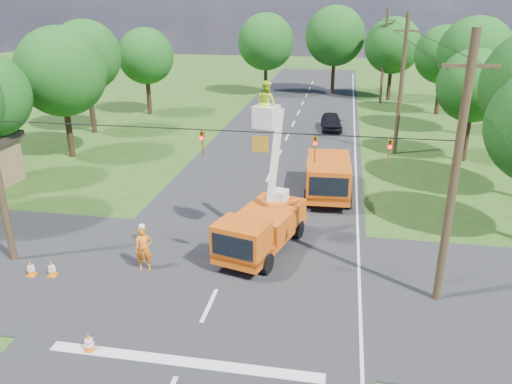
% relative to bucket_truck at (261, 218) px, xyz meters
% --- Properties ---
extents(ground, '(140.00, 140.00, 0.00)m').
position_rel_bucket_truck_xyz_m(ground, '(-1.20, 15.30, -1.66)').
color(ground, '#2C4B16').
rests_on(ground, ground).
extents(road_main, '(12.00, 100.00, 0.06)m').
position_rel_bucket_truck_xyz_m(road_main, '(-1.20, 15.30, -1.66)').
color(road_main, black).
rests_on(road_main, ground).
extents(road_cross, '(56.00, 10.00, 0.07)m').
position_rel_bucket_truck_xyz_m(road_cross, '(-1.20, -2.70, -1.66)').
color(road_cross, black).
rests_on(road_cross, ground).
extents(stop_bar, '(9.00, 0.45, 0.02)m').
position_rel_bucket_truck_xyz_m(stop_bar, '(-1.20, -7.90, -1.66)').
color(stop_bar, silver).
rests_on(stop_bar, ground).
extents(edge_line, '(0.12, 90.00, 0.02)m').
position_rel_bucket_truck_xyz_m(edge_line, '(4.40, 15.30, -1.66)').
color(edge_line, silver).
rests_on(edge_line, ground).
extents(bucket_truck, '(3.63, 6.21, 7.69)m').
position_rel_bucket_truck_xyz_m(bucket_truck, '(0.00, 0.00, 0.00)').
color(bucket_truck, '#CA570E').
rests_on(bucket_truck, ground).
extents(second_truck, '(2.82, 6.56, 2.41)m').
position_rel_bucket_truck_xyz_m(second_truck, '(2.68, 7.53, -0.41)').
color(second_truck, '#CA570E').
rests_on(second_truck, ground).
extents(ground_worker, '(0.85, 0.70, 2.01)m').
position_rel_bucket_truck_xyz_m(ground_worker, '(-4.61, -2.52, -0.66)').
color(ground_worker, orange).
rests_on(ground_worker, ground).
extents(distant_car, '(2.11, 4.46, 1.47)m').
position_rel_bucket_truck_xyz_m(distant_car, '(2.32, 23.80, -0.93)').
color(distant_car, black).
rests_on(distant_car, ground).
extents(traffic_cone_0, '(0.38, 0.38, 0.71)m').
position_rel_bucket_truck_xyz_m(traffic_cone_0, '(-4.39, -7.90, -1.31)').
color(traffic_cone_0, orange).
rests_on(traffic_cone_0, ground).
extents(traffic_cone_2, '(0.38, 0.38, 0.71)m').
position_rel_bucket_truck_xyz_m(traffic_cone_2, '(-0.15, 3.97, -1.31)').
color(traffic_cone_2, orange).
rests_on(traffic_cone_2, ground).
extents(traffic_cone_3, '(0.38, 0.38, 0.71)m').
position_rel_bucket_truck_xyz_m(traffic_cone_3, '(0.57, 4.97, -1.31)').
color(traffic_cone_3, orange).
rests_on(traffic_cone_3, ground).
extents(traffic_cone_4, '(0.38, 0.38, 0.71)m').
position_rel_bucket_truck_xyz_m(traffic_cone_4, '(-8.22, -3.72, -1.31)').
color(traffic_cone_4, orange).
rests_on(traffic_cone_4, ground).
extents(traffic_cone_5, '(0.38, 0.38, 0.71)m').
position_rel_bucket_truck_xyz_m(traffic_cone_5, '(-9.09, -3.84, -1.31)').
color(traffic_cone_5, orange).
rests_on(traffic_cone_5, ground).
extents(traffic_cone_6, '(0.38, 0.38, 0.71)m').
position_rel_bucket_truck_xyz_m(traffic_cone_6, '(1.80, 12.25, -1.31)').
color(traffic_cone_6, orange).
rests_on(traffic_cone_6, ground).
extents(pole_right_near, '(1.80, 0.30, 10.00)m').
position_rel_bucket_truck_xyz_m(pole_right_near, '(7.30, -2.70, 3.44)').
color(pole_right_near, '#4C3823').
rests_on(pole_right_near, ground).
extents(pole_right_mid, '(1.80, 0.30, 10.00)m').
position_rel_bucket_truck_xyz_m(pole_right_mid, '(7.30, 17.30, 3.44)').
color(pole_right_mid, '#4C3823').
rests_on(pole_right_mid, ground).
extents(pole_right_far, '(1.80, 0.30, 10.00)m').
position_rel_bucket_truck_xyz_m(pole_right_far, '(7.30, 37.30, 3.44)').
color(pole_right_far, '#4C3823').
rests_on(pole_right_far, ground).
extents(signal_span, '(18.00, 0.29, 1.07)m').
position_rel_bucket_truck_xyz_m(signal_span, '(1.02, -2.71, 4.21)').
color(signal_span, black).
rests_on(signal_span, ground).
extents(tree_left_d, '(6.20, 6.20, 9.24)m').
position_rel_bucket_truck_xyz_m(tree_left_d, '(-16.20, 12.30, 4.46)').
color(tree_left_d, '#382616').
rests_on(tree_left_d, ground).
extents(tree_left_e, '(5.80, 5.80, 9.41)m').
position_rel_bucket_truck_xyz_m(tree_left_e, '(-18.00, 19.30, 4.83)').
color(tree_left_e, '#382616').
rests_on(tree_left_e, ground).
extents(tree_left_f, '(5.40, 5.40, 8.40)m').
position_rel_bucket_truck_xyz_m(tree_left_f, '(-16.00, 27.30, 4.02)').
color(tree_left_f, '#382616').
rests_on(tree_left_f, ground).
extents(tree_right_c, '(5.00, 5.00, 7.83)m').
position_rel_bucket_truck_xyz_m(tree_right_c, '(12.00, 16.30, 3.65)').
color(tree_right_c, '#382616').
rests_on(tree_right_c, ground).
extents(tree_right_d, '(6.00, 6.00, 9.70)m').
position_rel_bucket_truck_xyz_m(tree_right_d, '(13.60, 24.30, 5.01)').
color(tree_right_d, '#382616').
rests_on(tree_right_d, ground).
extents(tree_right_e, '(5.60, 5.60, 8.63)m').
position_rel_bucket_truck_xyz_m(tree_right_e, '(12.60, 32.30, 4.15)').
color(tree_right_e, '#382616').
rests_on(tree_right_e, ground).
extents(tree_far_a, '(6.60, 6.60, 9.50)m').
position_rel_bucket_truck_xyz_m(tree_far_a, '(-6.20, 40.30, 4.52)').
color(tree_far_a, '#382616').
rests_on(tree_far_a, ground).
extents(tree_far_b, '(7.00, 7.00, 10.32)m').
position_rel_bucket_truck_xyz_m(tree_far_b, '(1.80, 42.30, 5.14)').
color(tree_far_b, '#382616').
rests_on(tree_far_b, ground).
extents(tree_far_c, '(6.20, 6.20, 9.18)m').
position_rel_bucket_truck_xyz_m(tree_far_c, '(8.30, 39.30, 4.40)').
color(tree_far_c, '#382616').
rests_on(tree_far_c, ground).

